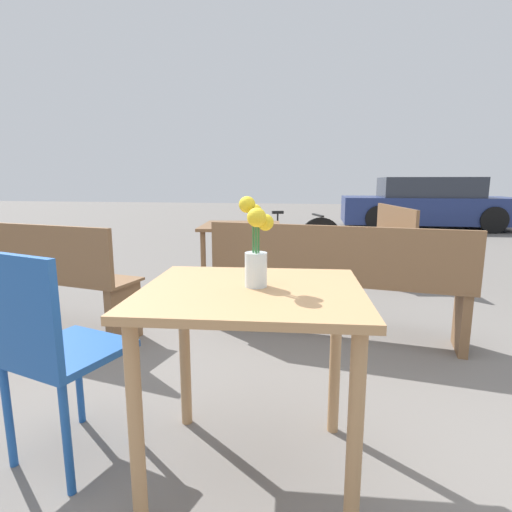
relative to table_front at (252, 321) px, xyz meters
The scene contains 10 objects.
ground_plane 0.63m from the table_front, 90.00° to the left, with size 40.00×40.00×0.00m, color slate.
table_front is the anchor object (origin of this frame).
flower_vase 0.27m from the table_front, 64.26° to the left, with size 0.13×0.14×0.34m.
cafe_chair 0.79m from the table_front, behind, with size 0.50×0.50×0.90m.
bench_near 2.30m from the table_front, 148.13° to the left, with size 1.77×0.69×0.85m.
bench_middle 1.49m from the table_front, 76.65° to the left, with size 1.86×0.62×0.85m.
bench_far 3.88m from the table_front, 74.67° to the left, with size 0.57×1.51×0.85m.
table_back 2.67m from the table_front, 102.79° to the left, with size 0.89×0.92×0.71m.
bicycle 4.25m from the table_front, 93.23° to the left, with size 1.50×0.63×0.74m.
parked_car 9.52m from the table_front, 73.38° to the left, with size 4.07×1.85×1.25m.
Camera 1 is at (0.26, -1.40, 1.15)m, focal length 28.00 mm.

